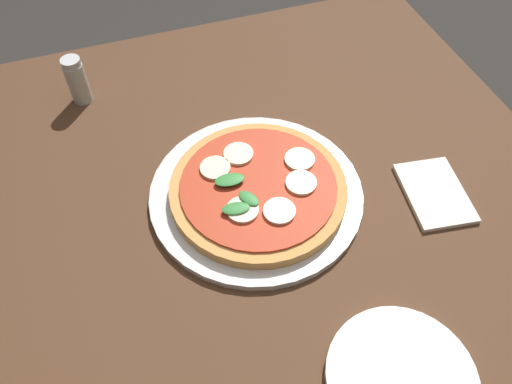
# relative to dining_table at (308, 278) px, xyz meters

# --- Properties ---
(dining_table) EXTENTS (1.15, 0.89, 0.74)m
(dining_table) POSITION_rel_dining_table_xyz_m (0.00, 0.00, 0.00)
(dining_table) COLOR #4C301E
(dining_table) RESTS_ON ground_plane
(serving_tray) EXTENTS (0.33, 0.33, 0.01)m
(serving_tray) POSITION_rel_dining_table_xyz_m (0.10, 0.05, 0.12)
(serving_tray) COLOR silver
(serving_tray) RESTS_ON dining_table
(pizza) EXTENTS (0.27, 0.27, 0.03)m
(pizza) POSITION_rel_dining_table_xyz_m (0.10, 0.05, 0.14)
(pizza) COLOR tan
(pizza) RESTS_ON serving_tray
(plate_white) EXTENTS (0.18, 0.18, 0.01)m
(plate_white) POSITION_rel_dining_table_xyz_m (-0.22, -0.02, 0.12)
(plate_white) COLOR white
(plate_white) RESTS_ON dining_table
(napkin) EXTENTS (0.14, 0.11, 0.01)m
(napkin) POSITION_rel_dining_table_xyz_m (0.02, -0.21, 0.12)
(napkin) COLOR white
(napkin) RESTS_ON dining_table
(pepper_shaker) EXTENTS (0.04, 0.04, 0.09)m
(pepper_shaker) POSITION_rel_dining_table_xyz_m (0.42, 0.28, 0.16)
(pepper_shaker) COLOR #B2B7AD
(pepper_shaker) RESTS_ON dining_table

